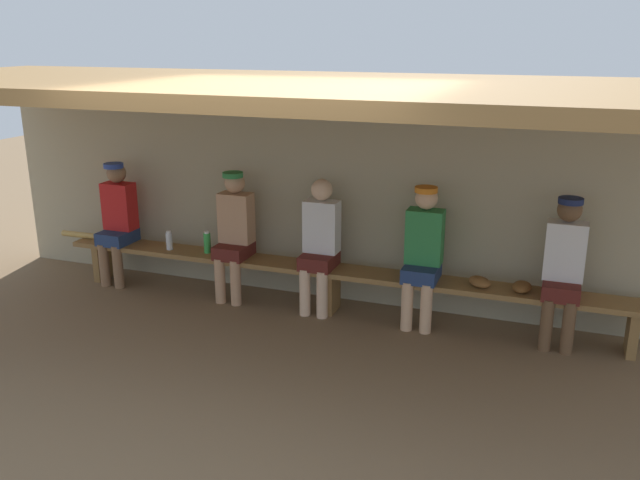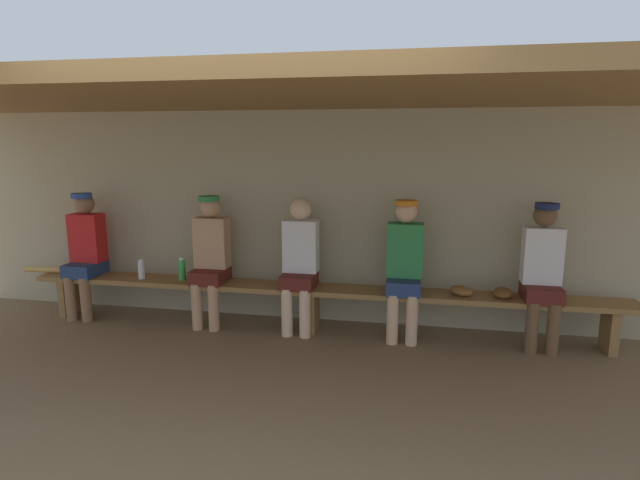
{
  "view_description": "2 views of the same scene",
  "coord_description": "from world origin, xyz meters",
  "views": [
    {
      "loc": [
        2.01,
        -4.34,
        2.67
      ],
      "look_at": [
        0.03,
        1.09,
        0.89
      ],
      "focal_mm": 37.47,
      "sensor_mm": 36.0,
      "label": 1
    },
    {
      "loc": [
        0.99,
        -3.28,
        1.89
      ],
      "look_at": [
        0.17,
        1.05,
        1.04
      ],
      "focal_mm": 28.8,
      "sensor_mm": 36.0,
      "label": 2
    }
  ],
  "objects": [
    {
      "name": "player_in_white",
      "position": [
        2.13,
        1.55,
        0.75
      ],
      "size": [
        0.34,
        0.42,
        1.34
      ],
      "color": "#591E19",
      "rests_on": "ground"
    },
    {
      "name": "bench",
      "position": [
        0.0,
        1.55,
        0.39
      ],
      "size": [
        6.0,
        0.36,
        0.46
      ],
      "color": "olive",
      "rests_on": "ground"
    },
    {
      "name": "water_bottle_clear",
      "position": [
        -1.4,
        1.55,
        0.57
      ],
      "size": [
        0.07,
        0.07,
        0.24
      ],
      "color": "green",
      "rests_on": "bench"
    },
    {
      "name": "player_in_blue",
      "position": [
        -2.51,
        1.55,
        0.75
      ],
      "size": [
        0.34,
        0.42,
        1.34
      ],
      "color": "navy",
      "rests_on": "ground"
    },
    {
      "name": "baseball_bat",
      "position": [
        -2.83,
        1.55,
        0.49
      ],
      "size": [
        0.87,
        0.08,
        0.07
      ],
      "primitive_type": "cylinder",
      "rotation": [
        0.0,
        1.57,
        0.02
      ],
      "color": "tan",
      "rests_on": "bench"
    },
    {
      "name": "dugout_roof",
      "position": [
        0.0,
        0.7,
        2.26
      ],
      "size": [
        8.0,
        2.8,
        0.12
      ],
      "primitive_type": "cube",
      "color": "olive",
      "rests_on": "back_wall"
    },
    {
      "name": "water_bottle_green",
      "position": [
        -1.84,
        1.52,
        0.56
      ],
      "size": [
        0.07,
        0.07,
        0.21
      ],
      "color": "silver",
      "rests_on": "bench"
    },
    {
      "name": "ground_plane",
      "position": [
        0.0,
        0.0,
        0.0
      ],
      "size": [
        24.0,
        24.0,
        0.0
      ],
      "primitive_type": "plane",
      "color": "brown"
    },
    {
      "name": "back_wall",
      "position": [
        0.0,
        2.0,
        1.1
      ],
      "size": [
        8.0,
        0.2,
        2.2
      ],
      "primitive_type": "cube",
      "color": "tan",
      "rests_on": "ground"
    },
    {
      "name": "player_near_post",
      "position": [
        -0.14,
        1.55,
        0.73
      ],
      "size": [
        0.34,
        0.42,
        1.34
      ],
      "color": "#591E19",
      "rests_on": "ground"
    },
    {
      "name": "baseball_glove_tan",
      "position": [
        1.43,
        1.53,
        0.51
      ],
      "size": [
        0.29,
        0.29,
        0.09
      ],
      "primitive_type": "ellipsoid",
      "rotation": [
        0.0,
        0.0,
        2.34
      ],
      "color": "brown",
      "rests_on": "bench"
    },
    {
      "name": "player_leftmost",
      "position": [
        -1.08,
        1.55,
        0.75
      ],
      "size": [
        0.34,
        0.42,
        1.34
      ],
      "color": "#591E19",
      "rests_on": "ground"
    },
    {
      "name": "baseball_glove_dark_brown",
      "position": [
        1.8,
        1.53,
        0.51
      ],
      "size": [
        0.19,
        0.25,
        0.09
      ],
      "primitive_type": "ellipsoid",
      "rotation": [
        0.0,
        0.0,
        4.64
      ],
      "color": "brown",
      "rests_on": "bench"
    },
    {
      "name": "player_middle",
      "position": [
        0.89,
        1.55,
        0.75
      ],
      "size": [
        0.34,
        0.42,
        1.34
      ],
      "color": "navy",
      "rests_on": "ground"
    }
  ]
}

